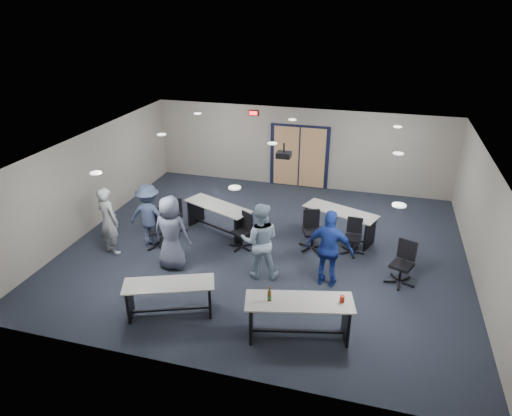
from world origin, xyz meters
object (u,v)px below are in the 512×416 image
(person_gray, at_px, (108,221))
(chair_back_b, at_px, (242,231))
(table_front_left, at_px, (170,293))
(person_navy, at_px, (329,249))
(chair_back_c, at_px, (312,231))
(table_back_right, at_px, (340,219))
(person_plaid, at_px, (171,233))
(chair_back_d, at_px, (353,237))
(chair_loose_right, at_px, (402,264))
(table_back_left, at_px, (218,214))
(person_back, at_px, (149,215))
(chair_back_a, at_px, (175,217))
(chair_loose_left, at_px, (157,229))
(person_lightblue, at_px, (260,241))
(table_front_right, at_px, (299,312))

(person_gray, bearing_deg, chair_back_b, -138.25)
(table_front_left, distance_m, person_navy, 3.56)
(chair_back_c, height_order, person_navy, person_navy)
(table_back_right, bearing_deg, person_plaid, -124.00)
(table_back_right, distance_m, chair_back_d, 0.87)
(chair_loose_right, bearing_deg, table_front_left, -129.38)
(table_back_left, height_order, person_back, person_back)
(chair_back_a, xyz_separation_m, chair_loose_left, (-0.10, -0.88, 0.04))
(table_front_left, bearing_deg, person_plaid, 91.79)
(person_gray, bearing_deg, chair_back_a, -104.40)
(chair_loose_right, bearing_deg, chair_back_b, -166.01)
(chair_back_c, xyz_separation_m, person_back, (-4.13, -0.88, 0.33))
(person_back, bearing_deg, table_front_left, 119.87)
(table_back_left, xyz_separation_m, person_back, (-1.47, -1.12, 0.29))
(chair_back_a, bearing_deg, chair_loose_left, -112.06)
(person_lightblue, bearing_deg, person_navy, 170.03)
(chair_back_b, distance_m, person_back, 2.43)
(person_back, bearing_deg, chair_back_b, -173.91)
(person_plaid, height_order, person_lightblue, same)
(person_gray, relative_size, person_plaid, 0.97)
(chair_back_b, bearing_deg, chair_loose_left, -133.25)
(table_front_right, height_order, chair_loose_left, table_front_right)
(chair_loose_right, bearing_deg, chair_back_a, -166.38)
(table_back_left, relative_size, chair_back_b, 2.20)
(table_back_right, xyz_separation_m, chair_back_a, (-4.41, -0.88, -0.09))
(table_front_right, height_order, person_navy, person_navy)
(chair_back_a, height_order, person_back, person_back)
(chair_loose_left, relative_size, person_gray, 0.56)
(table_front_right, relative_size, person_gray, 1.19)
(table_back_left, height_order, chair_loose_right, chair_loose_right)
(chair_back_d, bearing_deg, table_front_left, -131.01)
(table_front_left, relative_size, person_back, 1.14)
(table_front_left, xyz_separation_m, table_back_right, (2.96, 4.25, 0.05))
(chair_back_c, distance_m, person_plaid, 3.58)
(person_gray, bearing_deg, person_plaid, -164.46)
(table_back_right, relative_size, chair_back_c, 2.05)
(chair_back_d, bearing_deg, chair_back_b, -167.24)
(chair_back_b, height_order, person_gray, person_gray)
(person_navy, relative_size, person_back, 1.09)
(table_front_left, distance_m, chair_back_a, 3.67)
(chair_back_b, distance_m, chair_loose_right, 4.00)
(table_front_right, distance_m, table_back_left, 4.71)
(table_front_left, distance_m, table_back_right, 5.18)
(chair_back_d, distance_m, person_lightblue, 2.60)
(chair_back_d, bearing_deg, person_lightblue, -137.96)
(table_front_right, xyz_separation_m, chair_back_c, (-0.29, 3.44, -0.06))
(table_back_right, xyz_separation_m, person_plaid, (-3.69, -2.55, 0.37))
(table_front_right, relative_size, chair_back_a, 2.29)
(person_lightblue, xyz_separation_m, person_back, (-3.16, 0.69, -0.08))
(chair_back_a, bearing_deg, chair_back_b, -25.53)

